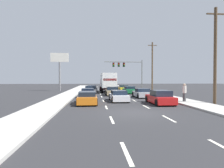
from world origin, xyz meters
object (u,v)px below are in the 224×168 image
Objects in this scene: car_red at (160,98)px; pedestrian_near_corner at (184,92)px; car_orange at (87,98)px; box_truck at (108,81)px; car_black at (92,88)px; car_white at (119,96)px; car_gray at (90,90)px; roadside_billboard at (60,64)px; car_navy at (88,93)px; car_green at (129,90)px; car_silver at (142,93)px; car_tan at (112,91)px; car_yellow at (123,88)px; traffic_signal_mast at (125,67)px; utility_pole_near at (215,55)px; utility_pole_mid at (152,66)px.

pedestrian_near_corner is (2.83, 0.88, 0.44)m from car_red.
box_truck is (3.16, 16.96, 1.45)m from car_orange.
car_white is at bearing -80.70° from car_black.
box_truck is at bearing 101.93° from car_red.
roadside_billboard is at bearing 132.93° from car_gray.
car_green is at bearing 46.32° from car_navy.
car_gray reaches higher than car_green.
car_black is 1.04× the size of car_gray.
car_gray is (-0.19, -6.46, 0.01)m from car_black.
car_silver is (0.28, -7.39, -0.03)m from car_green.
car_silver is at bearing -46.60° from car_tan.
box_truck reaches higher than car_yellow.
traffic_signal_mast reaches higher than car_yellow.
traffic_signal_mast is 1.13× the size of roadside_billboard.
box_truck is 7.31m from car_tan.
traffic_signal_mast is 0.97× the size of utility_pole_near.
pedestrian_near_corner reaches higher than car_tan.
car_red reaches higher than car_black.
car_red is 0.55× the size of roadside_billboard.
car_red is at bearing 171.40° from utility_pole_near.
car_black is 20.98m from car_orange.
box_truck reaches higher than car_silver.
car_silver reaches higher than car_white.
utility_pole_mid is at bearing 56.60° from car_orange.
box_truck is 5.04m from car_yellow.
car_tan is at bearing -107.15° from car_yellow.
car_green reaches higher than car_white.
car_yellow is at bearing 41.71° from car_gray.
box_truck is at bearing 79.46° from car_orange.
car_orange is 0.52× the size of traffic_signal_mast.
utility_pole_mid is (12.00, 18.19, 4.38)m from car_orange.
traffic_signal_mast is (7.46, 3.93, 4.70)m from car_black.
car_green is 0.47× the size of utility_pole_near.
box_truck is at bearing -53.70° from car_black.
car_white is 18.85m from utility_pole_mid.
car_black is 1.07× the size of car_silver.
car_yellow is at bearing 158.14° from utility_pole_mid.
car_navy is at bearing 147.56° from pedestrian_near_corner.
pedestrian_near_corner reaches higher than car_black.
pedestrian_near_corner is (9.73, -14.45, 0.47)m from car_gray.
car_orange is 22.72m from roadside_billboard.
car_gray is at bearing 126.48° from utility_pole_near.
car_yellow is (3.26, 10.56, -0.02)m from car_tan.
car_green is 0.49× the size of traffic_signal_mast.
traffic_signal_mast is (4.35, 15.11, 4.69)m from car_tan.
car_gray reaches higher than car_white.
car_navy is at bearing -107.34° from box_truck.
roadside_billboard is (-9.45, 4.33, 3.39)m from box_truck.
car_orange is 0.51× the size of box_truck.
car_orange is at bearing -88.60° from car_navy.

